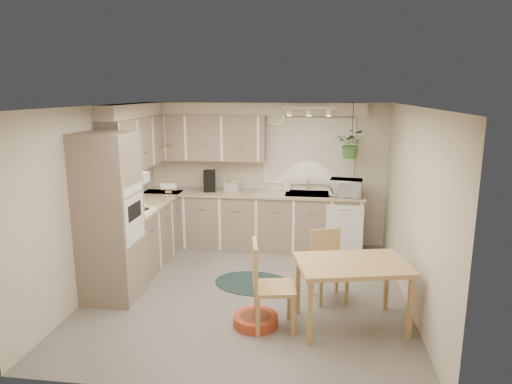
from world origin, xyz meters
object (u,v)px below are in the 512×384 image
chair_back (330,267)px  dining_table (351,294)px  chair_left (274,285)px  microwave (346,186)px  pet_bed (256,320)px  braided_rug (254,283)px

chair_back → dining_table: bearing=90.4°
dining_table → chair_left: size_ratio=1.20×
dining_table → microwave: size_ratio=2.38×
pet_bed → dining_table: bearing=7.5°
chair_left → microwave: microwave is taller
microwave → chair_back: bearing=-90.7°
dining_table → microwave: (0.06, 2.41, 0.73)m
dining_table → chair_back: 0.66m
pet_bed → chair_left: bearing=-3.1°
pet_bed → microwave: microwave is taller
chair_left → braided_rug: chair_left is taller
braided_rug → microwave: bearing=48.0°
chair_left → braided_rug: (-0.38, 1.13, -0.49)m
chair_back → braided_rug: chair_back is taller
braided_rug → pet_bed: bearing=-81.0°
braided_rug → chair_back: bearing=-19.6°
pet_bed → microwave: (1.11, 2.55, 1.05)m
dining_table → chair_back: bearing=109.4°
dining_table → microwave: 2.52m
chair_back → pet_bed: (-0.83, -0.76, -0.38)m
pet_bed → microwave: bearing=66.5°
braided_rug → microwave: size_ratio=2.18×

